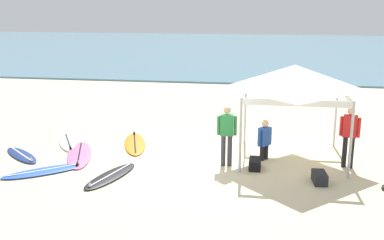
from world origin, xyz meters
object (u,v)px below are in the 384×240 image
person_green (227,132)px  surfboard_orange (135,143)px  surfboard_black (110,176)px  person_blue (265,138)px  gear_bag_near_tent (320,178)px  canopy_tent (295,78)px  person_red (350,133)px  surfboard_navy (22,155)px  gear_bag_by_pole (255,164)px  surfboard_white (68,142)px  surfboard_pink (79,155)px  surfboard_blue (45,171)px

person_green → surfboard_orange: bearing=153.8°
surfboard_black → person_blue: person_blue is taller
person_green → gear_bag_near_tent: person_green is taller
canopy_tent → person_red: bearing=-19.9°
canopy_tent → person_green: bearing=-153.0°
surfboard_navy → gear_bag_by_pole: size_ratio=2.94×
surfboard_white → surfboard_pink: size_ratio=0.78×
canopy_tent → person_blue: size_ratio=2.44×
gear_bag_near_tent → gear_bag_by_pole: size_ratio=1.00×
person_red → gear_bag_by_pole: 2.70m
canopy_tent → surfboard_black: (-4.73, -2.29, -2.35)m
surfboard_orange → person_green: bearing=-26.2°
surfboard_pink → gear_bag_by_pole: (5.19, -0.30, 0.10)m
person_green → person_blue: (1.04, 0.65, -0.33)m
person_red → person_green: 3.34m
person_blue → gear_bag_by_pole: bearing=-106.7°
surfboard_black → gear_bag_near_tent: gear_bag_near_tent is taller
surfboard_blue → person_red: (8.10, 1.65, 0.95)m
person_red → gear_bag_near_tent: 1.78m
surfboard_orange → person_red: size_ratio=1.46×
surfboard_black → surfboard_orange: size_ratio=0.88×
surfboard_blue → surfboard_pink: bearing=74.7°
surfboard_navy → surfboard_blue: same height
person_green → surfboard_white: bearing=166.0°
surfboard_blue → surfboard_black: size_ratio=0.98×
canopy_tent → person_green: 2.46m
surfboard_white → surfboard_pink: same height
person_green → surfboard_pink: bearing=177.8°
canopy_tent → surfboard_navy: 8.28m
surfboard_black → person_green: size_ratio=1.29×
person_red → canopy_tent: bearing=160.1°
surfboard_orange → person_green: (3.06, -1.51, 0.95)m
person_green → surfboard_navy: bearing=-178.7°
surfboard_white → surfboard_orange: bearing=5.6°
surfboard_white → gear_bag_near_tent: gear_bag_near_tent is taller
surfboard_orange → gear_bag_near_tent: bearing=-23.8°
surfboard_blue → canopy_tent: bearing=18.4°
canopy_tent → surfboard_blue: size_ratio=1.36×
person_red → gear_bag_near_tent: (-0.87, -1.29, -0.85)m
surfboard_navy → person_red: 9.45m
person_green → gear_bag_by_pole: (0.80, -0.13, -0.85)m
canopy_tent → surfboard_orange: (-4.87, 0.59, -2.35)m
surfboard_blue → surfboard_white: 2.61m
person_red → gear_bag_by_pole: size_ratio=2.85×
surfboard_white → person_red: bearing=-6.2°
person_blue → surfboard_orange: bearing=168.2°
person_blue → gear_bag_by_pole: person_blue is taller
surfboard_blue → person_red: bearing=11.5°
surfboard_blue → surfboard_pink: 1.50m
person_red → gear_bag_by_pole: bearing=-168.6°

